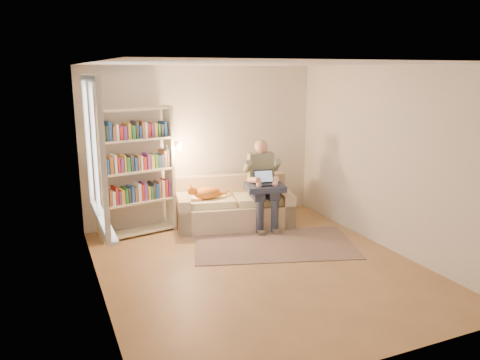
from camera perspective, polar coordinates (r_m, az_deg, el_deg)
name	(u,v)px	position (r m, az deg, el deg)	size (l,w,h in m)	color
floor	(260,267)	(6.26, 2.43, -10.56)	(4.50, 4.50, 0.00)	olive
ceiling	(262,64)	(5.73, 2.69, 13.99)	(4.00, 4.50, 0.02)	white
wall_left	(95,186)	(5.32, -17.24, -0.67)	(0.02, 4.50, 2.60)	silver
wall_right	(388,159)	(6.95, 17.59, 2.47)	(0.02, 4.50, 2.60)	silver
wall_back	(203,145)	(7.91, -4.57, 4.29)	(4.00, 0.02, 2.60)	silver
wall_front	(380,223)	(4.02, 16.69, -5.05)	(4.00, 0.02, 2.60)	silver
window	(98,175)	(5.50, -16.98, 0.60)	(0.12, 1.52, 1.69)	white
sofa	(234,208)	(7.79, -0.76, -3.44)	(2.01, 1.21, 0.80)	#CAB48F
person	(262,179)	(7.61, 2.76, 0.08)	(0.52, 0.71, 1.43)	gray
cat	(207,193)	(7.52, -4.02, -1.53)	(0.67, 0.32, 0.24)	orange
blanket	(265,187)	(7.50, 3.06, -0.88)	(0.60, 0.49, 0.09)	#272F45
laptop	(265,181)	(7.48, 3.05, -0.09)	(0.37, 0.34, 0.26)	black
bookshelf	(135,166)	(7.31, -12.63, 1.71)	(1.36, 0.52, 2.00)	beige
rug	(274,244)	(7.02, 4.13, -7.81)	(2.34, 1.38, 0.01)	#80695D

